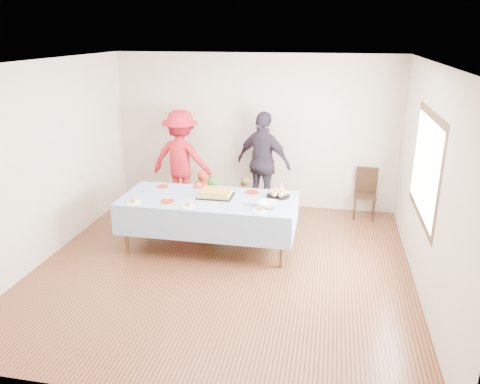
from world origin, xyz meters
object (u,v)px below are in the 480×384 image
Objects in this scene: adult_left at (181,159)px; birthday_cake at (216,194)px; party_table at (209,201)px; dining_chair at (366,190)px.

birthday_cake is at bearing 130.66° from adult_left.
dining_chair is (2.31, 1.73, -0.25)m from party_table.
adult_left is at bearing 119.88° from party_table.
birthday_cake is 0.59× the size of dining_chair.
birthday_cake reaches higher than dining_chair.
birthday_cake reaches higher than party_table.
birthday_cake is 0.29× the size of adult_left.
adult_left is (-3.23, -0.13, 0.41)m from dining_chair.
dining_chair is 3.26m from adult_left.
party_table is 0.15m from birthday_cake.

